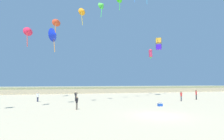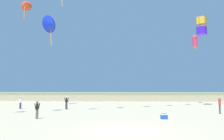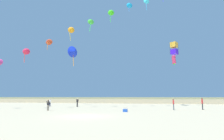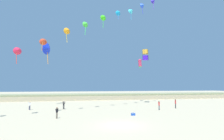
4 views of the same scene
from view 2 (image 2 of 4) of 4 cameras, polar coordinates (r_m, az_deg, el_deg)
ground_plane at (r=14.68m, az=3.07°, el=-14.39°), size 240.00×240.00×0.00m
dune_ridge at (r=52.96m, az=2.71°, el=-6.35°), size 120.00×11.24×1.73m
person_near_right at (r=29.97m, az=-10.90°, el=-7.51°), size 0.56×0.22×1.61m
person_mid_center at (r=21.12m, az=-17.57°, el=-8.83°), size 0.40×0.43×1.48m
person_far_left at (r=32.19m, az=-21.16°, el=-7.17°), size 0.53×0.21×1.51m
person_far_right at (r=26.48m, az=24.48°, el=-7.59°), size 0.22×0.56×1.60m
large_kite_low_lead at (r=38.12m, az=20.75°, el=9.92°), size 1.71×1.71×2.57m
large_kite_mid_trail at (r=38.53m, az=-14.44°, el=10.73°), size 2.17×2.84×4.89m
large_kite_high_solo at (r=42.83m, az=19.30°, el=6.46°), size 1.29×1.30×2.52m
beach_cooler at (r=20.52m, az=12.41°, el=-10.88°), size 0.58×0.41×0.46m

